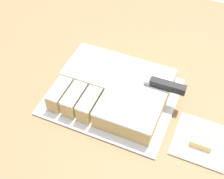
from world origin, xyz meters
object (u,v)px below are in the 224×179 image
cake (114,89)px  knife (155,83)px  cake_board (112,97)px  brownie (202,138)px

cake → knife: knife is taller
knife → cake_board: bearing=18.6°
cake_board → cake: 0.03m
knife → brownie: knife is taller
cake_board → cake: (0.00, 0.00, 0.03)m
cake_board → knife: 0.14m
cake_board → brownie: brownie is taller
brownie → cake_board: bearing=170.1°
cake → brownie: 0.28m
cake_board → brownie: (0.28, -0.05, 0.01)m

